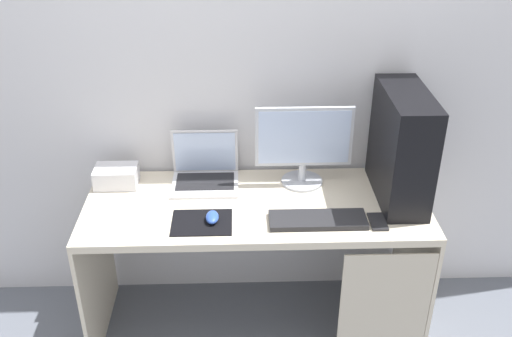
% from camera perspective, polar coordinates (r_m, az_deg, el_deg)
% --- Properties ---
extents(ground_plane, '(8.00, 8.00, 0.00)m').
position_cam_1_polar(ground_plane, '(3.11, 0.00, -15.03)').
color(ground_plane, slate).
extents(wall_back, '(4.00, 0.05, 2.60)m').
position_cam_1_polar(wall_back, '(2.72, -0.19, 10.61)').
color(wall_back, silver).
rests_on(wall_back, ground_plane).
extents(desk, '(1.56, 0.62, 0.74)m').
position_cam_1_polar(desk, '(2.72, 0.43, -6.08)').
color(desk, beige).
rests_on(desk, ground_plane).
extents(pc_tower, '(0.19, 0.48, 0.51)m').
position_cam_1_polar(pc_tower, '(2.66, 14.11, 2.13)').
color(pc_tower, black).
rests_on(pc_tower, desk).
extents(monitor, '(0.45, 0.20, 0.40)m').
position_cam_1_polar(monitor, '(2.71, 4.70, 2.33)').
color(monitor, '#B7BCC6').
rests_on(monitor, desk).
extents(laptop, '(0.32, 0.25, 0.25)m').
position_cam_1_polar(laptop, '(2.79, -5.03, -0.41)').
color(laptop, silver).
rests_on(laptop, desk).
extents(projector, '(0.20, 0.14, 0.09)m').
position_cam_1_polar(projector, '(2.84, -13.55, -0.75)').
color(projector, silver).
rests_on(projector, desk).
extents(keyboard, '(0.42, 0.14, 0.02)m').
position_cam_1_polar(keyboard, '(2.52, 6.09, -5.04)').
color(keyboard, '#232326').
rests_on(keyboard, desk).
extents(mousepad, '(0.26, 0.20, 0.00)m').
position_cam_1_polar(mousepad, '(2.52, -5.34, -5.30)').
color(mousepad, black).
rests_on(mousepad, desk).
extents(mouse_left, '(0.06, 0.10, 0.03)m').
position_cam_1_polar(mouse_left, '(2.51, -4.32, -4.79)').
color(mouse_left, '#2D51B2').
rests_on(mouse_left, mousepad).
extents(cell_phone, '(0.07, 0.13, 0.01)m').
position_cam_1_polar(cell_phone, '(2.56, 11.86, -5.14)').
color(cell_phone, '#232326').
rests_on(cell_phone, desk).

